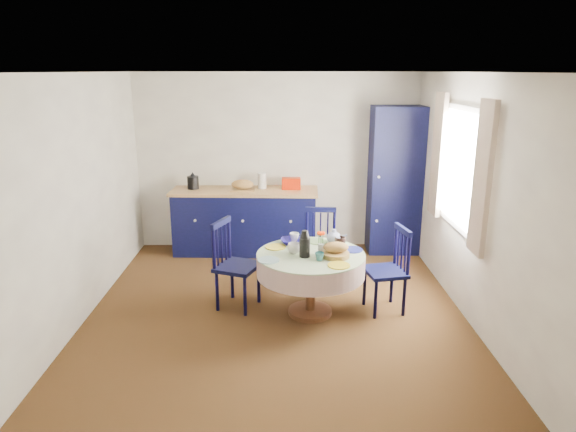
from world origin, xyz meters
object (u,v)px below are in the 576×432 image
Objects in this scene: mug_a at (294,248)px; mug_c at (340,241)px; cobalt_bowl at (292,242)px; chair_left at (234,264)px; dining_table at (312,264)px; chair_far at (320,247)px; chair_right at (389,269)px; mug_d at (294,237)px; kitchen_counter at (245,220)px; pantry_cabinet at (395,180)px; mug_b at (319,256)px.

mug_a is 0.56m from mug_c.
chair_left is at bearing -170.47° from cobalt_bowl.
chair_far is at bearing 79.71° from dining_table.
mug_a is (-0.33, -0.81, 0.27)m from chair_far.
chair_far is 0.91m from mug_a.
mug_a is 0.57× the size of cobalt_bowl.
mug_a is (-1.01, -0.06, 0.26)m from chair_right.
mug_d is at bearing 88.31° from mug_a.
kitchen_counter is 19.39× the size of mug_d.
mug_a is at bearing -91.69° from mug_d.
cobalt_bowl is at bearing -58.70° from chair_left.
mug_c is 0.51m from mug_d.
kitchen_counter is at bearing 112.49° from mug_d.
mug_c is (-0.96, -1.76, -0.30)m from pantry_cabinet.
chair_left is 1.66m from chair_right.
pantry_cabinet reaches higher than mug_c.
mug_b is (-1.22, -2.22, -0.30)m from pantry_cabinet.
chair_far reaches higher than mug_c.
dining_table is 1.21× the size of chair_right.
chair_left is 10.68× the size of mug_b.
chair_left is at bearing 155.92° from mug_b.
mug_b is 0.57m from cobalt_bowl.
chair_left is (-2.12, -1.82, -0.53)m from pantry_cabinet.
cobalt_bowl is (-1.03, 0.23, 0.24)m from chair_right.
cobalt_bowl is (-0.53, 0.05, -0.02)m from mug_c.
chair_right is at bearing 3.60° from mug_a.
chair_left is 1.18m from mug_c.
kitchen_counter is 1.01× the size of pantry_cabinet.
dining_table is at bearing -95.25° from chair_right.
chair_far is 1.01m from chair_right.
kitchen_counter is 2.08m from mug_a.
dining_table is at bearing -121.38° from pantry_cabinet.
mug_d is at bearing -64.72° from kitchen_counter.
mug_d is (-0.32, -0.43, 0.26)m from chair_far.
mug_a is (0.65, -1.96, 0.27)m from kitchen_counter.
mug_c is at bearing -5.65° from cobalt_bowl.
chair_left is 7.16× the size of mug_a.
chair_far is 0.99× the size of chair_right.
mug_a is at bearing -84.18° from chair_left.
dining_table is at bearing -81.89° from chair_left.
chair_right is 1.08m from mug_d.
cobalt_bowl is at bearing 174.35° from mug_c.
mug_d is at bearing 111.87° from mug_b.
kitchen_counter is 2.09m from mug_c.
dining_table is 0.46m from mug_d.
pantry_cabinet is 2.44m from dining_table.
mug_b is at bearing -89.61° from chair_far.
mug_d reaches higher than mug_b.
chair_left is at bearing 166.33° from dining_table.
mug_d reaches higher than mug_c.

